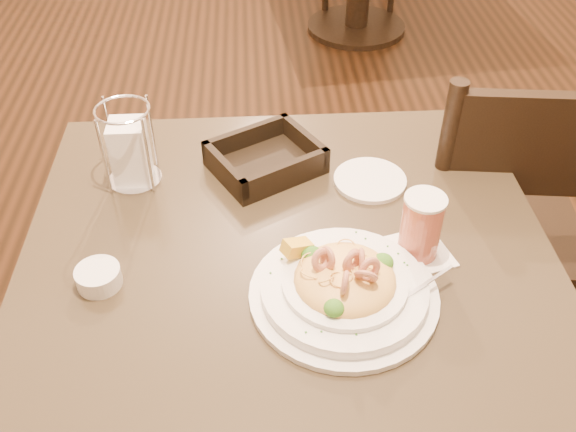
{
  "coord_description": "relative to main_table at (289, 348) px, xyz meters",
  "views": [
    {
      "loc": [
        -0.05,
        -0.76,
        1.5
      ],
      "look_at": [
        0.0,
        0.02,
        0.82
      ],
      "focal_mm": 40.0,
      "sensor_mm": 36.0,
      "label": 1
    }
  ],
  "objects": [
    {
      "name": "drink_glass",
      "position": [
        0.22,
        0.0,
        0.29
      ],
      "size": [
        0.13,
        0.13,
        0.12
      ],
      "rotation": [
        0.0,
        0.0,
        0.27
      ],
      "color": "white",
      "rests_on": "main_table"
    },
    {
      "name": "bread_basket",
      "position": [
        -0.03,
        0.26,
        0.25
      ],
      "size": [
        0.25,
        0.23,
        0.05
      ],
      "rotation": [
        0.0,
        0.0,
        0.51
      ],
      "color": "black",
      "rests_on": "main_table"
    },
    {
      "name": "side_plate",
      "position": [
        0.17,
        0.2,
        0.24
      ],
      "size": [
        0.16,
        0.16,
        0.01
      ],
      "primitive_type": "cylinder",
      "rotation": [
        0.0,
        0.0,
        -0.19
      ],
      "color": "white",
      "rests_on": "main_table"
    },
    {
      "name": "napkin_caddy",
      "position": [
        -0.28,
        0.24,
        0.3
      ],
      "size": [
        0.1,
        0.1,
        0.16
      ],
      "rotation": [
        0.0,
        0.0,
        -0.15
      ],
      "color": "silver",
      "rests_on": "main_table"
    },
    {
      "name": "butter_ramekin",
      "position": [
        -0.3,
        -0.04,
        0.25
      ],
      "size": [
        0.09,
        0.09,
        0.03
      ],
      "primitive_type": "cylinder",
      "rotation": [
        0.0,
        0.0,
        0.31
      ],
      "color": "white",
      "rests_on": "main_table"
    },
    {
      "name": "main_table",
      "position": [
        0.0,
        0.0,
        0.0
      ],
      "size": [
        0.9,
        0.9,
        0.74
      ],
      "color": "black",
      "rests_on": "ground"
    },
    {
      "name": "pasta_bowl",
      "position": [
        0.08,
        -0.09,
        0.26
      ],
      "size": [
        0.32,
        0.3,
        0.09
      ],
      "rotation": [
        0.0,
        0.0,
        0.43
      ],
      "color": "white",
      "rests_on": "main_table"
    },
    {
      "name": "dining_chair_near",
      "position": [
        0.52,
        0.35,
        -0.01
      ],
      "size": [
        0.47,
        0.47,
        0.93
      ],
      "rotation": [
        0.0,
        0.0,
        3.02
      ],
      "color": "black",
      "rests_on": "ground"
    }
  ]
}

